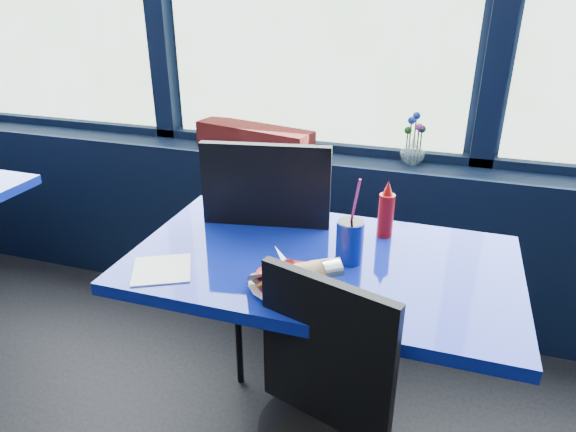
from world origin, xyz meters
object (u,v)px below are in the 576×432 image
(near_table, at_px, (320,306))
(planter_box, at_px, (254,138))
(ketchup_bottle, at_px, (386,212))
(soda_cup, at_px, (350,240))
(flower_vase, at_px, (413,148))
(chair_near_back, at_px, (284,245))
(food_basket, at_px, (297,280))

(near_table, bearing_deg, planter_box, 123.39)
(ketchup_bottle, height_order, soda_cup, soda_cup)
(flower_vase, xyz_separation_m, soda_cup, (-0.10, -0.87, -0.05))
(chair_near_back, height_order, soda_cup, chair_near_back)
(planter_box, relative_size, food_basket, 2.19)
(chair_near_back, height_order, food_basket, chair_near_back)
(flower_vase, height_order, ketchup_bottle, flower_vase)
(near_table, distance_m, food_basket, 0.29)
(planter_box, relative_size, soda_cup, 2.07)
(flower_vase, relative_size, food_basket, 0.85)
(chair_near_back, distance_m, soda_cup, 0.49)
(food_basket, bearing_deg, near_table, 72.73)
(near_table, xyz_separation_m, ketchup_bottle, (0.16, 0.22, 0.27))
(planter_box, xyz_separation_m, ketchup_bottle, (0.72, -0.62, -0.02))
(chair_near_back, relative_size, flower_vase, 4.58)
(food_basket, bearing_deg, planter_box, 106.03)
(near_table, xyz_separation_m, food_basket, (-0.02, -0.20, 0.21))
(soda_cup, bearing_deg, flower_vase, 83.22)
(ketchup_bottle, bearing_deg, soda_cup, -110.88)
(planter_box, height_order, ketchup_bottle, ketchup_bottle)
(ketchup_bottle, bearing_deg, flower_vase, 87.97)
(near_table, relative_size, ketchup_bottle, 6.00)
(ketchup_bottle, relative_size, soda_cup, 0.70)
(food_basket, height_order, soda_cup, soda_cup)
(food_basket, bearing_deg, flower_vase, 67.86)
(flower_vase, xyz_separation_m, ketchup_bottle, (-0.02, -0.66, -0.03))
(near_table, xyz_separation_m, planter_box, (-0.56, 0.84, 0.29))
(flower_vase, bearing_deg, planter_box, -177.48)
(flower_vase, relative_size, ketchup_bottle, 1.14)
(near_table, relative_size, soda_cup, 4.20)
(flower_vase, bearing_deg, soda_cup, -96.78)
(near_table, height_order, soda_cup, soda_cup)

